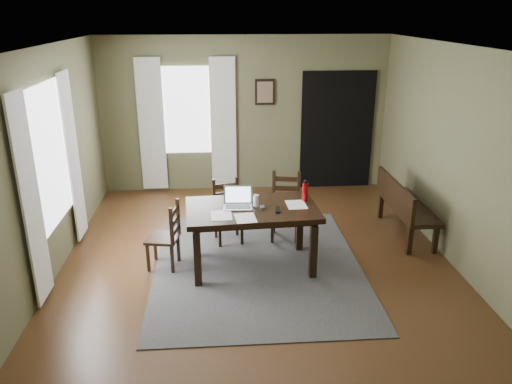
{
  "coord_description": "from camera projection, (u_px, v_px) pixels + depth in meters",
  "views": [
    {
      "loc": [
        -0.44,
        -5.65,
        3.09
      ],
      "look_at": [
        0.0,
        0.3,
        0.9
      ],
      "focal_mm": 35.0,
      "sensor_mm": 36.0,
      "label": 1
    }
  ],
  "objects": [
    {
      "name": "chair_back_right",
      "position": [
        285.0,
        207.0,
        7.04
      ],
      "size": [
        0.48,
        0.48,
        0.94
      ],
      "rotation": [
        0.0,
        0.0,
        -0.18
      ],
      "color": "black",
      "rests_on": "rug"
    },
    {
      "name": "computer_mouse",
      "position": [
        262.0,
        207.0,
        6.06
      ],
      "size": [
        0.06,
        0.09,
        0.03
      ],
      "primitive_type": "cube",
      "rotation": [
        0.0,
        0.0,
        0.13
      ],
      "color": "#3F3F42",
      "rests_on": "dining_table"
    },
    {
      "name": "bench",
      "position": [
        403.0,
        203.0,
        7.12
      ],
      "size": [
        0.47,
        1.46,
        0.82
      ],
      "rotation": [
        0.0,
        0.0,
        1.57
      ],
      "color": "black",
      "rests_on": "ground"
    },
    {
      "name": "drinking_glass",
      "position": [
        256.0,
        201.0,
        6.1
      ],
      "size": [
        0.07,
        0.07,
        0.15
      ],
      "primitive_type": "cylinder",
      "rotation": [
        0.0,
        0.0,
        0.0
      ],
      "color": "silver",
      "rests_on": "dining_table"
    },
    {
      "name": "curtain_left_near",
      "position": [
        31.0,
        201.0,
        5.23
      ],
      "size": [
        0.03,
        0.48,
        2.3
      ],
      "color": "silver",
      "rests_on": "ground"
    },
    {
      "name": "paper_d",
      "position": [
        296.0,
        205.0,
        6.18
      ],
      "size": [
        0.25,
        0.32,
        0.0
      ],
      "primitive_type": "cube",
      "rotation": [
        0.0,
        0.0,
        0.05
      ],
      "color": "white",
      "rests_on": "dining_table"
    },
    {
      "name": "curtain_back_right",
      "position": [
        223.0,
        125.0,
        8.7
      ],
      "size": [
        0.44,
        0.03,
        2.3
      ],
      "color": "silver",
      "rests_on": "ground"
    },
    {
      "name": "laptop",
      "position": [
        238.0,
        201.0,
        6.12
      ],
      "size": [
        0.37,
        0.3,
        0.24
      ],
      "rotation": [
        0.0,
        0.0,
        -0.05
      ],
      "color": "#B7B7BC",
      "rests_on": "dining_table"
    },
    {
      "name": "paper_e",
      "position": [
        245.0,
        218.0,
        5.79
      ],
      "size": [
        0.27,
        0.33,
        0.0
      ],
      "primitive_type": "cube",
      "rotation": [
        0.0,
        0.0,
        0.1
      ],
      "color": "white",
      "rests_on": "dining_table"
    },
    {
      "name": "tv_remote",
      "position": [
        278.0,
        210.0,
        6.0
      ],
      "size": [
        0.07,
        0.19,
        0.02
      ],
      "primitive_type": "cube",
      "rotation": [
        0.0,
        0.0,
        -0.11
      ],
      "color": "black",
      "rests_on": "dining_table"
    },
    {
      "name": "doorway_back",
      "position": [
        337.0,
        131.0,
        8.92
      ],
      "size": [
        1.3,
        0.03,
        2.1
      ],
      "color": "black",
      "rests_on": "ground"
    },
    {
      "name": "ground",
      "position": [
        258.0,
        266.0,
        6.39
      ],
      "size": [
        5.0,
        6.0,
        0.01
      ],
      "color": "#492C16"
    },
    {
      "name": "window_back",
      "position": [
        187.0,
        110.0,
        8.6
      ],
      "size": [
        1.0,
        0.01,
        1.5
      ],
      "color": "white",
      "rests_on": "ground"
    },
    {
      "name": "chair_back_left",
      "position": [
        228.0,
        212.0,
        6.96
      ],
      "size": [
        0.45,
        0.45,
        0.87
      ],
      "rotation": [
        0.0,
        0.0,
        0.18
      ],
      "color": "black",
      "rests_on": "rug"
    },
    {
      "name": "room_shell",
      "position": [
        258.0,
        128.0,
        5.77
      ],
      "size": [
        5.02,
        6.02,
        2.71
      ],
      "color": "brown",
      "rests_on": "ground"
    },
    {
      "name": "curtain_back_left",
      "position": [
        151.0,
        126.0,
        8.62
      ],
      "size": [
        0.44,
        0.03,
        2.3
      ],
      "color": "silver",
      "rests_on": "ground"
    },
    {
      "name": "window_left",
      "position": [
        49.0,
        157.0,
        5.91
      ],
      "size": [
        0.01,
        1.3,
        1.7
      ],
      "color": "white",
      "rests_on": "ground"
    },
    {
      "name": "framed_picture",
      "position": [
        265.0,
        92.0,
        8.59
      ],
      "size": [
        0.34,
        0.03,
        0.44
      ],
      "color": "black",
      "rests_on": "ground"
    },
    {
      "name": "curtain_left_far",
      "position": [
        73.0,
        158.0,
        6.76
      ],
      "size": [
        0.03,
        0.48,
        2.3
      ],
      "color": "silver",
      "rests_on": "ground"
    },
    {
      "name": "chair_end",
      "position": [
        166.0,
        236.0,
        6.22
      ],
      "size": [
        0.44,
        0.44,
        0.87
      ],
      "rotation": [
        0.0,
        0.0,
        -1.75
      ],
      "color": "black",
      "rests_on": "rug"
    },
    {
      "name": "water_bottle",
      "position": [
        305.0,
        191.0,
        6.27
      ],
      "size": [
        0.09,
        0.09,
        0.27
      ],
      "rotation": [
        0.0,
        0.0,
        0.13
      ],
      "color": "#B40D0F",
      "rests_on": "dining_table"
    },
    {
      "name": "rug",
      "position": [
        258.0,
        265.0,
        6.39
      ],
      "size": [
        2.6,
        3.2,
        0.01
      ],
      "color": "#3F3F3F",
      "rests_on": "ground"
    },
    {
      "name": "paper_a",
      "position": [
        221.0,
        215.0,
        5.86
      ],
      "size": [
        0.25,
        0.32,
        0.0
      ],
      "primitive_type": "cube",
      "rotation": [
        0.0,
        0.0,
        0.04
      ],
      "color": "white",
      "rests_on": "dining_table"
    },
    {
      "name": "dining_table",
      "position": [
        252.0,
        215.0,
        6.13
      ],
      "size": [
        1.66,
        1.07,
        0.8
      ],
      "rotation": [
        0.0,
        0.0,
        0.07
      ],
      "color": "black",
      "rests_on": "rug"
    }
  ]
}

